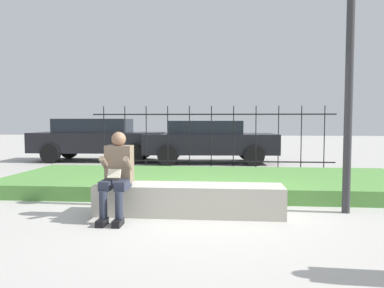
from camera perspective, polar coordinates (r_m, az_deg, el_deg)
name	(u,v)px	position (r m, az deg, el deg)	size (l,w,h in m)	color
ground_plane	(201,215)	(5.74, 1.36, -10.73)	(60.00, 60.00, 0.00)	#B2AFA8
stone_bench	(189,201)	(5.71, -0.48, -8.72)	(2.82, 0.60, 0.46)	#B7B2A3
person_seated_reader	(117,172)	(5.49, -11.33, -4.16)	(0.42, 0.73, 1.26)	black
grass_berm	(208,182)	(7.92, 2.43, -5.76)	(8.29, 3.11, 0.27)	#569342
iron_fence	(211,139)	(9.72, 2.96, 0.75)	(6.29, 0.03, 1.80)	black
car_parked_left	(98,138)	(13.56, -14.15, 0.82)	(4.59, 1.98, 1.48)	black
car_parked_center	(209,140)	(12.56, 2.59, 0.59)	(4.46, 2.17, 1.41)	black
street_lamp	(350,38)	(6.29, 22.96, 14.63)	(0.28, 0.28, 4.37)	#2D2D30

